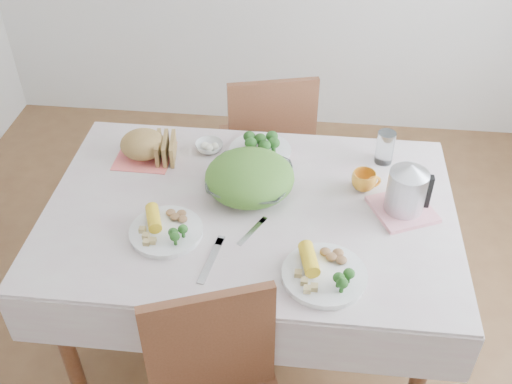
# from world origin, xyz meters

# --- Properties ---
(floor) EXTENTS (3.60, 3.60, 0.00)m
(floor) POSITION_xyz_m (0.00, 0.00, 0.00)
(floor) COLOR brown
(floor) RESTS_ON ground
(dining_table) EXTENTS (1.40, 0.90, 0.75)m
(dining_table) POSITION_xyz_m (0.00, 0.00, 0.38)
(dining_table) COLOR brown
(dining_table) RESTS_ON floor
(tablecloth) EXTENTS (1.50, 1.00, 0.01)m
(tablecloth) POSITION_xyz_m (0.00, 0.00, 0.76)
(tablecloth) COLOR beige
(tablecloth) RESTS_ON dining_table
(chair_far) EXTENTS (0.52, 0.52, 0.94)m
(chair_far) POSITION_xyz_m (-0.02, 0.82, 0.46)
(chair_far) COLOR brown
(chair_far) RESTS_ON floor
(salad_bowl) EXTENTS (0.35, 0.35, 0.08)m
(salad_bowl) POSITION_xyz_m (-0.01, 0.10, 0.80)
(salad_bowl) COLOR white
(salad_bowl) RESTS_ON tablecloth
(dinner_plate_left) EXTENTS (0.26, 0.26, 0.02)m
(dinner_plate_left) POSITION_xyz_m (-0.27, -0.17, 0.77)
(dinner_plate_left) COLOR white
(dinner_plate_left) RESTS_ON tablecloth
(dinner_plate_right) EXTENTS (0.31, 0.31, 0.02)m
(dinner_plate_right) POSITION_xyz_m (0.28, -0.32, 0.77)
(dinner_plate_right) COLOR white
(dinner_plate_right) RESTS_ON tablecloth
(broccoli_plate) EXTENTS (0.33, 0.33, 0.02)m
(broccoli_plate) POSITION_xyz_m (0.00, 0.34, 0.77)
(broccoli_plate) COLOR beige
(broccoli_plate) RESTS_ON tablecloth
(napkin) EXTENTS (0.23, 0.23, 0.00)m
(napkin) POSITION_xyz_m (-0.47, 0.27, 0.76)
(napkin) COLOR #FF6F68
(napkin) RESTS_ON tablecloth
(bread_loaf) EXTENTS (0.22, 0.22, 0.11)m
(bread_loaf) POSITION_xyz_m (-0.47, 0.27, 0.82)
(bread_loaf) COLOR olive
(bread_loaf) RESTS_ON napkin
(fruit_bowl) EXTENTS (0.15, 0.15, 0.04)m
(fruit_bowl) POSITION_xyz_m (-0.21, 0.34, 0.78)
(fruit_bowl) COLOR white
(fruit_bowl) RESTS_ON tablecloth
(yellow_mug) EXTENTS (0.12, 0.12, 0.07)m
(yellow_mug) POSITION_xyz_m (0.42, 0.15, 0.80)
(yellow_mug) COLOR orange
(yellow_mug) RESTS_ON tablecloth
(glass_tumbler) EXTENTS (0.09, 0.09, 0.14)m
(glass_tumbler) POSITION_xyz_m (0.50, 0.34, 0.83)
(glass_tumbler) COLOR white
(glass_tumbler) RESTS_ON tablecloth
(pink_tray) EXTENTS (0.27, 0.27, 0.02)m
(pink_tray) POSITION_xyz_m (0.55, 0.04, 0.77)
(pink_tray) COLOR pink
(pink_tray) RESTS_ON tablecloth
(electric_kettle) EXTENTS (0.16, 0.16, 0.20)m
(electric_kettle) POSITION_xyz_m (0.55, 0.04, 0.88)
(electric_kettle) COLOR #B2B5BA
(electric_kettle) RESTS_ON pink_tray
(fork_left) EXTENTS (0.06, 0.22, 0.00)m
(fork_left) POSITION_xyz_m (-0.10, -0.28, 0.76)
(fork_left) COLOR silver
(fork_left) RESTS_ON tablecloth
(fork_right) EXTENTS (0.09, 0.15, 0.00)m
(fork_right) POSITION_xyz_m (0.02, -0.13, 0.76)
(fork_right) COLOR silver
(fork_right) RESTS_ON tablecloth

